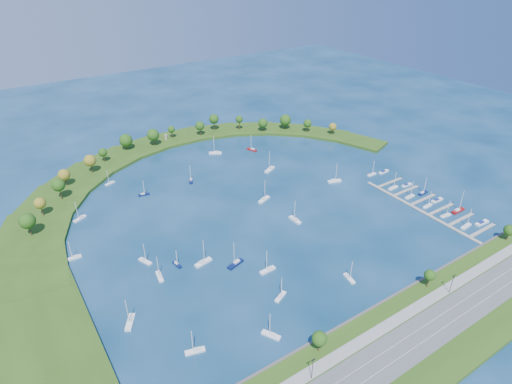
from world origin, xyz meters
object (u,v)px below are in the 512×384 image
moored_boat_15 (268,270)px  docked_boat_2 (446,215)px  moored_boat_14 (236,263)px  moored_boat_5 (130,321)px  moored_boat_13 (80,218)px  docked_boat_11 (384,172)px  moored_boat_21 (195,350)px  moored_boat_17 (177,264)px  moored_boat_1 (334,181)px  moored_boat_20 (74,257)px  docked_boat_10 (372,174)px  moored_boat_12 (270,169)px  moored_boat_11 (191,180)px  moored_boat_7 (145,261)px  dock_system (427,206)px  docked_boat_8 (393,187)px  docked_boat_4 (428,206)px  moored_boat_8 (160,276)px  harbor_tower (166,137)px  moored_boat_10 (144,194)px  moored_boat_9 (215,153)px  moored_boat_3 (110,183)px  moored_boat_19 (349,278)px  docked_boat_6 (410,196)px  docked_boat_0 (466,226)px  moored_boat_16 (280,296)px  moored_boat_6 (264,199)px  docked_boat_1 (482,223)px  moored_boat_4 (203,262)px  docked_boat_7 (423,193)px  moored_boat_18 (252,149)px  moored_boat_2 (271,335)px  docked_boat_5 (437,200)px  docked_boat_9 (407,185)px  docked_boat_3 (458,210)px  moored_boat_0 (295,219)px

moored_boat_15 → docked_boat_2: size_ratio=1.18×
moored_boat_14 → moored_boat_5: bearing=-8.2°
moored_boat_13 → docked_boat_11: size_ratio=1.39×
moored_boat_21 → moored_boat_17: bearing=-91.9°
moored_boat_1 → moored_boat_15: moored_boat_1 is taller
moored_boat_20 → moored_boat_17: bearing=142.6°
docked_boat_10 → moored_boat_12: bearing=141.0°
moored_boat_11 → moored_boat_17: size_ratio=1.29×
moored_boat_7 → moored_boat_11: bearing=116.6°
moored_boat_5 → moored_boat_11: size_ratio=1.12×
dock_system → docked_boat_8: (0.23, 26.61, 0.54)m
moored_boat_11 → docked_boat_4: size_ratio=1.11×
moored_boat_21 → moored_boat_8: bearing=-81.1°
docked_boat_8 → dock_system: bearing=-94.1°
harbor_tower → moored_boat_10: bearing=-122.7°
moored_boat_9 → moored_boat_7: bearing=78.0°
moored_boat_3 → docked_boat_8: 185.68m
moored_boat_19 → moored_boat_15: bearing=-121.3°
moored_boat_1 → docked_boat_6: bearing=-41.6°
moored_boat_13 → docked_boat_0: (178.84, -126.98, 0.00)m
moored_boat_16 → moored_boat_19: 35.34m
docked_boat_4 → moored_boat_6: bearing=138.3°
harbor_tower → docked_boat_1: bearing=-63.6°
moored_boat_4 → docked_boat_10: size_ratio=1.32×
moored_boat_9 → docked_boat_7: (80.96, -125.54, -0.08)m
moored_boat_4 → moored_boat_17: 12.89m
moored_boat_6 → moored_boat_18: 75.02m
moored_boat_2 → docked_boat_5: (146.15, 30.07, -0.24)m
harbor_tower → docked_boat_9: 185.55m
moored_boat_2 → moored_boat_7: (-25.68, 72.81, -0.01)m
moored_boat_18 → docked_boat_10: size_ratio=1.20×
docked_boat_11 → moored_boat_20: bearing=171.1°
moored_boat_18 → docked_boat_3: size_ratio=0.89×
harbor_tower → moored_boat_16: size_ratio=0.38×
moored_boat_9 → docked_boat_1: moored_boat_9 is taller
moored_boat_5 → moored_boat_8: size_ratio=1.16×
moored_boat_5 → docked_boat_1: size_ratio=1.44×
moored_boat_0 → moored_boat_12: bearing=-22.8°
docked_boat_2 → docked_boat_7: bearing=72.1°
moored_boat_18 → docked_boat_7: 127.77m
harbor_tower → moored_boat_7: bearing=-117.1°
docked_boat_5 → docked_boat_4: bearing=-173.2°
dock_system → docked_boat_5: 10.72m
moored_boat_13 → docked_boat_10: moored_boat_13 is taller
moored_boat_4 → moored_boat_18: bearing=36.1°
docked_boat_9 → moored_boat_13: bearing=158.9°
moored_boat_10 → moored_boat_17: bearing=-89.2°
moored_boat_17 → docked_boat_11: moored_boat_17 is taller
moored_boat_0 → docked_boat_2: 88.24m
moored_boat_8 → docked_boat_3: 175.44m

